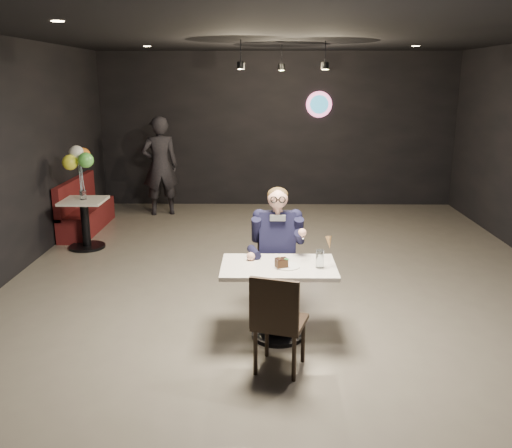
{
  "coord_description": "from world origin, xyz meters",
  "views": [
    {
      "loc": [
        -0.29,
        -6.32,
        2.48
      ],
      "look_at": [
        -0.36,
        -0.8,
        1.0
      ],
      "focal_mm": 38.0,
      "sensor_mm": 36.0,
      "label": 1
    }
  ],
  "objects_px": {
    "chair_far": "(277,274)",
    "sundae_glass": "(320,259)",
    "side_table": "(85,223)",
    "balloon_vase": "(83,195)",
    "main_table": "(278,301)",
    "seated_man": "(277,250)",
    "booth_bench": "(86,205)",
    "chair_near": "(280,320)",
    "passerby": "(160,166)"
  },
  "relations": [
    {
      "from": "main_table",
      "to": "balloon_vase",
      "type": "bearing_deg",
      "value": 134.25
    },
    {
      "from": "booth_bench",
      "to": "sundae_glass",
      "type": "bearing_deg",
      "value": -48.48
    },
    {
      "from": "chair_far",
      "to": "booth_bench",
      "type": "bearing_deg",
      "value": 133.01
    },
    {
      "from": "chair_far",
      "to": "seated_man",
      "type": "xyz_separation_m",
      "value": [
        0.0,
        0.0,
        0.26
      ]
    },
    {
      "from": "chair_far",
      "to": "passerby",
      "type": "relative_size",
      "value": 0.5
    },
    {
      "from": "side_table",
      "to": "main_table",
      "type": "bearing_deg",
      "value": -45.75
    },
    {
      "from": "booth_bench",
      "to": "balloon_vase",
      "type": "xyz_separation_m",
      "value": [
        0.3,
        -1.0,
        0.38
      ]
    },
    {
      "from": "chair_near",
      "to": "balloon_vase",
      "type": "bearing_deg",
      "value": 145.83
    },
    {
      "from": "sundae_glass",
      "to": "passerby",
      "type": "height_order",
      "value": "passerby"
    },
    {
      "from": "sundae_glass",
      "to": "side_table",
      "type": "relative_size",
      "value": 0.22
    },
    {
      "from": "main_table",
      "to": "seated_man",
      "type": "distance_m",
      "value": 0.65
    },
    {
      "from": "sundae_glass",
      "to": "chair_near",
      "type": "bearing_deg",
      "value": -125.49
    },
    {
      "from": "booth_bench",
      "to": "balloon_vase",
      "type": "relative_size",
      "value": 12.35
    },
    {
      "from": "sundae_glass",
      "to": "seated_man",
      "type": "bearing_deg",
      "value": 122.12
    },
    {
      "from": "chair_near",
      "to": "booth_bench",
      "type": "height_order",
      "value": "chair_near"
    },
    {
      "from": "seated_man",
      "to": "sundae_glass",
      "type": "height_order",
      "value": "seated_man"
    },
    {
      "from": "sundae_glass",
      "to": "main_table",
      "type": "bearing_deg",
      "value": 170.26
    },
    {
      "from": "side_table",
      "to": "passerby",
      "type": "distance_m",
      "value": 2.34
    },
    {
      "from": "seated_man",
      "to": "passerby",
      "type": "relative_size",
      "value": 0.79
    },
    {
      "from": "main_table",
      "to": "chair_far",
      "type": "distance_m",
      "value": 0.56
    },
    {
      "from": "main_table",
      "to": "balloon_vase",
      "type": "distance_m",
      "value": 4.06
    },
    {
      "from": "main_table",
      "to": "chair_far",
      "type": "bearing_deg",
      "value": 90.0
    },
    {
      "from": "main_table",
      "to": "booth_bench",
      "type": "bearing_deg",
      "value": 128.69
    },
    {
      "from": "chair_near",
      "to": "sundae_glass",
      "type": "xyz_separation_m",
      "value": [
        0.39,
        0.54,
        0.38
      ]
    },
    {
      "from": "main_table",
      "to": "chair_far",
      "type": "height_order",
      "value": "chair_far"
    },
    {
      "from": "main_table",
      "to": "side_table",
      "type": "xyz_separation_m",
      "value": [
        -2.82,
        2.89,
        0.01
      ]
    },
    {
      "from": "side_table",
      "to": "balloon_vase",
      "type": "xyz_separation_m",
      "value": [
        0.0,
        0.0,
        0.44
      ]
    },
    {
      "from": "seated_man",
      "to": "booth_bench",
      "type": "relative_size",
      "value": 0.82
    },
    {
      "from": "chair_far",
      "to": "chair_near",
      "type": "height_order",
      "value": "same"
    },
    {
      "from": "chair_near",
      "to": "balloon_vase",
      "type": "height_order",
      "value": "chair_near"
    },
    {
      "from": "side_table",
      "to": "booth_bench",
      "type": "bearing_deg",
      "value": 106.7
    },
    {
      "from": "balloon_vase",
      "to": "side_table",
      "type": "bearing_deg",
      "value": 0.0
    },
    {
      "from": "seated_man",
      "to": "booth_bench",
      "type": "distance_m",
      "value": 4.58
    },
    {
      "from": "sundae_glass",
      "to": "side_table",
      "type": "xyz_separation_m",
      "value": [
        -3.2,
        2.96,
        -0.45
      ]
    },
    {
      "from": "main_table",
      "to": "passerby",
      "type": "height_order",
      "value": "passerby"
    },
    {
      "from": "chair_near",
      "to": "sundae_glass",
      "type": "bearing_deg",
      "value": 71.51
    },
    {
      "from": "side_table",
      "to": "chair_far",
      "type": "bearing_deg",
      "value": -39.73
    },
    {
      "from": "chair_near",
      "to": "sundae_glass",
      "type": "distance_m",
      "value": 0.77
    },
    {
      "from": "main_table",
      "to": "sundae_glass",
      "type": "bearing_deg",
      "value": -9.74
    },
    {
      "from": "sundae_glass",
      "to": "balloon_vase",
      "type": "relative_size",
      "value": 1.21
    },
    {
      "from": "chair_far",
      "to": "sundae_glass",
      "type": "xyz_separation_m",
      "value": [
        0.39,
        -0.62,
        0.38
      ]
    },
    {
      "from": "booth_bench",
      "to": "side_table",
      "type": "bearing_deg",
      "value": -73.3
    },
    {
      "from": "sundae_glass",
      "to": "side_table",
      "type": "distance_m",
      "value": 4.38
    },
    {
      "from": "booth_bench",
      "to": "side_table",
      "type": "distance_m",
      "value": 1.05
    },
    {
      "from": "main_table",
      "to": "side_table",
      "type": "height_order",
      "value": "side_table"
    },
    {
      "from": "chair_far",
      "to": "passerby",
      "type": "height_order",
      "value": "passerby"
    },
    {
      "from": "seated_man",
      "to": "booth_bench",
      "type": "xyz_separation_m",
      "value": [
        -3.12,
        3.34,
        -0.28
      ]
    },
    {
      "from": "chair_far",
      "to": "main_table",
      "type": "bearing_deg",
      "value": -90.0
    },
    {
      "from": "chair_far",
      "to": "passerby",
      "type": "distance_m",
      "value": 4.96
    },
    {
      "from": "chair_near",
      "to": "booth_bench",
      "type": "relative_size",
      "value": 0.52
    }
  ]
}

